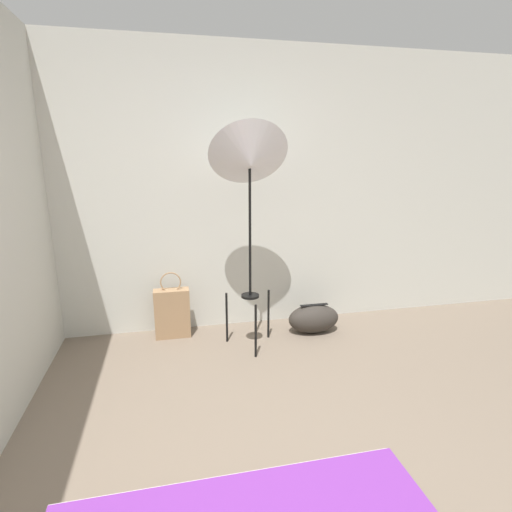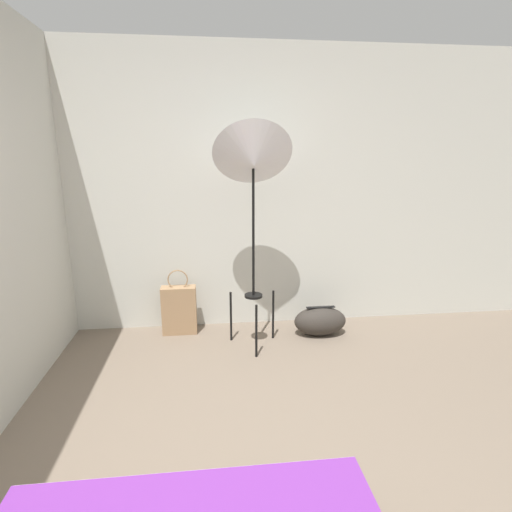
# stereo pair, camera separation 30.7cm
# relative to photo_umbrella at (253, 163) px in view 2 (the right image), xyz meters

# --- Properties ---
(wall_back) EXTENTS (8.00, 0.05, 2.60)m
(wall_back) POSITION_rel_photo_umbrella_xyz_m (-0.35, 0.52, -0.28)
(wall_back) COLOR beige
(wall_back) RESTS_ON ground_plane
(photo_umbrella) EXTENTS (0.65, 0.53, 1.90)m
(photo_umbrella) POSITION_rel_photo_umbrella_xyz_m (0.00, 0.00, 0.00)
(photo_umbrella) COLOR black
(photo_umbrella) RESTS_ON ground_plane
(tote_bag) EXTENTS (0.32, 0.13, 0.62)m
(tote_bag) POSITION_rel_photo_umbrella_xyz_m (-0.66, 0.32, -1.34)
(tote_bag) COLOR #9E7A56
(tote_bag) RESTS_ON ground_plane
(duffel_bag) EXTENTS (0.49, 0.27, 0.28)m
(duffel_bag) POSITION_rel_photo_umbrella_xyz_m (0.64, 0.14, -1.44)
(duffel_bag) COLOR #332D28
(duffel_bag) RESTS_ON ground_plane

